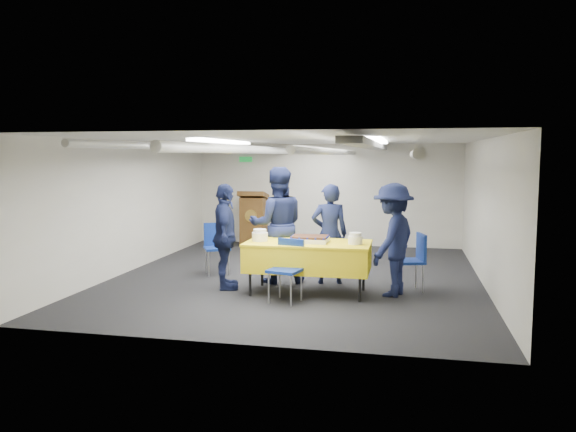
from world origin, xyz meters
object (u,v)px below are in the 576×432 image
(serving_table, at_px, (308,256))
(sailor_b, at_px, (277,225))
(podium, at_px, (254,219))
(sheet_cake, at_px, (310,239))
(chair_near, at_px, (288,264))
(sailor_c, at_px, (225,237))
(sailor_d, at_px, (393,240))
(chair_right, at_px, (414,256))
(sailor_a, at_px, (330,234))
(chair_left, at_px, (216,243))

(serving_table, distance_m, sailor_b, 0.96)
(podium, bearing_deg, sheet_cake, -64.24)
(chair_near, distance_m, sailor_c, 1.22)
(serving_table, bearing_deg, chair_near, -113.06)
(chair_near, height_order, sailor_d, sailor_d)
(podium, distance_m, chair_right, 5.07)
(serving_table, height_order, sailor_a, sailor_a)
(sheet_cake, relative_size, sailor_d, 0.34)
(chair_near, distance_m, sailor_a, 1.32)
(chair_left, relative_size, sailor_c, 0.54)
(sheet_cake, relative_size, sailor_a, 0.35)
(chair_left, bearing_deg, sailor_c, -64.28)
(chair_near, bearing_deg, sailor_b, 110.12)
(chair_right, relative_size, sailor_c, 0.54)
(sailor_b, xyz_separation_m, sailor_d, (1.84, -0.50, -0.11))
(serving_table, distance_m, sheet_cake, 0.26)
(chair_near, xyz_separation_m, sailor_c, (-1.08, 0.50, 0.28))
(sailor_d, bearing_deg, serving_table, -62.41)
(sailor_a, xyz_separation_m, sailor_d, (1.01, -0.59, 0.03))
(sailor_c, bearing_deg, podium, -8.02)
(chair_right, xyz_separation_m, sailor_b, (-2.15, 0.14, 0.40))
(serving_table, bearing_deg, chair_right, 18.08)
(podium, relative_size, chair_right, 1.44)
(sailor_b, bearing_deg, chair_left, -38.85)
(sheet_cake, distance_m, chair_left, 2.15)
(sailor_b, bearing_deg, sailor_c, 24.96)
(podium, xyz_separation_m, chair_near, (1.77, -4.63, -0.08))
(chair_left, xyz_separation_m, sailor_c, (0.52, -1.08, 0.28))
(podium, relative_size, sailor_c, 0.77)
(serving_table, bearing_deg, sailor_c, 179.18)
(sailor_a, distance_m, sailor_c, 1.67)
(sheet_cake, distance_m, sailor_b, 0.91)
(sailor_a, xyz_separation_m, sailor_b, (-0.83, -0.10, 0.13))
(sheet_cake, xyz_separation_m, chair_near, (-0.23, -0.49, -0.29))
(podium, bearing_deg, sailor_a, -57.25)
(sailor_b, bearing_deg, sheet_cake, 117.31)
(chair_right, distance_m, sailor_d, 0.56)
(podium, height_order, chair_left, podium)
(sheet_cake, bearing_deg, sailor_c, 179.30)
(sheet_cake, xyz_separation_m, sailor_b, (-0.64, 0.64, 0.11))
(sailor_a, distance_m, sailor_d, 1.17)
(serving_table, bearing_deg, podium, 115.51)
(chair_left, height_order, sailor_d, sailor_d)
(sheet_cake, relative_size, sailor_b, 0.30)
(chair_left, bearing_deg, sailor_b, -21.09)
(sailor_d, bearing_deg, sheet_cake, -62.40)
(sailor_b, xyz_separation_m, sailor_c, (-0.67, -0.62, -0.12))
(sheet_cake, bearing_deg, chair_near, -115.09)
(sailor_d, bearing_deg, podium, -120.33)
(podium, height_order, sailor_b, sailor_b)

